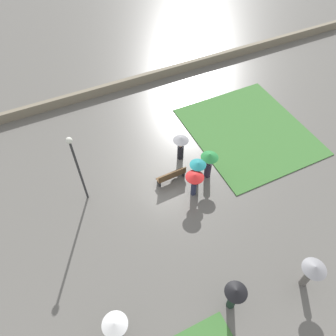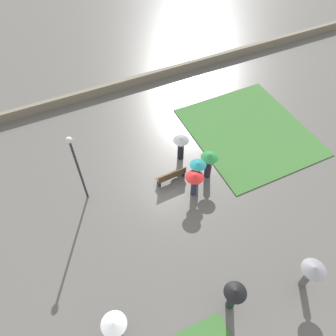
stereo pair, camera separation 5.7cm
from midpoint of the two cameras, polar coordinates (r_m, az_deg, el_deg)
The scene contains 12 objects.
ground_plane at distance 19.84m, azimuth -0.51°, elevation -1.48°, with size 90.00×90.00×0.00m, color #66635E.
lawn_patch_near at distance 23.09m, azimuth 14.00°, elevation 6.20°, with size 7.41×8.31×0.06m.
parapet_wall at distance 25.95m, azimuth -9.45°, elevation 13.75°, with size 45.00×0.35×0.73m.
park_bench at distance 19.28m, azimuth 0.72°, elevation -1.36°, with size 1.83×0.48×0.90m.
lamp_post at distance 17.15m, azimuth -15.57°, elevation 0.95°, with size 0.32×0.32×4.83m.
crowd_person_green at distance 19.02m, azimuth 7.24°, elevation 1.15°, with size 1.02×1.02×1.94m.
crowd_person_grey at distance 19.94m, azimuth 2.35°, elevation 4.09°, with size 0.95×0.95×1.81m.
crowd_person_teal at distance 18.59m, azimuth 5.23°, elevation -0.27°, with size 0.94×0.94×1.88m.
crowd_person_red at distance 18.10m, azimuth 4.71°, elevation -2.10°, with size 1.03×1.03×1.77m.
lone_walker_far_path at distance 16.62m, azimuth 23.82°, elevation -16.24°, with size 1.10×1.10×1.93m.
lone_walker_mid_plaza at distance 15.44m, azimuth 11.44°, elevation -21.04°, with size 0.99×0.99×1.88m.
lone_walker_near_lawn at distance 14.95m, azimuth -9.10°, elevation -25.59°, with size 1.07×1.07×1.81m.
Camera 2 is at (5.05, 11.12, 15.64)m, focal length 35.00 mm.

